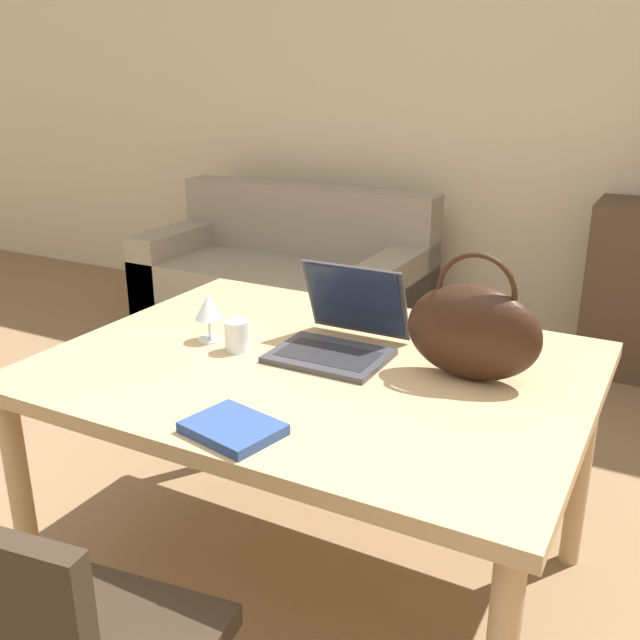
% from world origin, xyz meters
% --- Properties ---
extents(wall_back, '(10.00, 0.06, 2.70)m').
position_xyz_m(wall_back, '(0.00, 3.11, 1.35)').
color(wall_back, beige).
rests_on(wall_back, ground_plane).
extents(dining_table, '(1.41, 1.07, 0.73)m').
position_xyz_m(dining_table, '(-0.01, 0.66, 0.66)').
color(dining_table, tan).
rests_on(dining_table, ground_plane).
extents(couch, '(1.62, 0.79, 0.82)m').
position_xyz_m(couch, '(-1.23, 2.52, 0.29)').
color(couch, gray).
rests_on(couch, ground_plane).
extents(laptop, '(0.31, 0.32, 0.23)m').
position_xyz_m(laptop, '(0.01, 0.77, 0.79)').
color(laptop, '#38383D').
rests_on(laptop, dining_table).
extents(drinking_glass, '(0.07, 0.07, 0.09)m').
position_xyz_m(drinking_glass, '(-0.25, 0.63, 0.77)').
color(drinking_glass, silver).
rests_on(drinking_glass, dining_table).
extents(wine_glass, '(0.08, 0.08, 0.14)m').
position_xyz_m(wine_glass, '(-0.36, 0.65, 0.82)').
color(wine_glass, silver).
rests_on(wine_glass, dining_table).
extents(handbag, '(0.34, 0.13, 0.33)m').
position_xyz_m(handbag, '(0.38, 0.75, 0.85)').
color(handbag, black).
rests_on(handbag, dining_table).
extents(book, '(0.22, 0.19, 0.02)m').
position_xyz_m(book, '(0.02, 0.23, 0.74)').
color(book, navy).
rests_on(book, dining_table).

